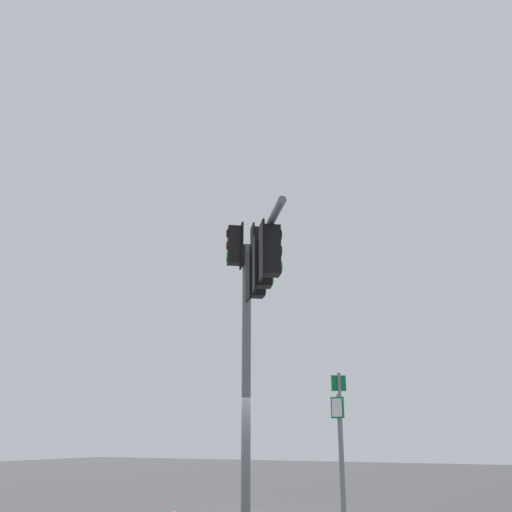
% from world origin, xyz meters
% --- Properties ---
extents(signal_mast_assembly, '(2.89, 3.75, 6.46)m').
position_xyz_m(signal_mast_assembly, '(0.77, -1.07, 4.63)').
color(signal_mast_assembly, slate).
rests_on(signal_mast_assembly, ground).
extents(route_sign_primary, '(0.28, 0.22, 3.03)m').
position_xyz_m(route_sign_primary, '(1.95, 0.74, 1.79)').
color(route_sign_primary, slate).
rests_on(route_sign_primary, ground).
extents(route_sign_secondary, '(0.29, 0.13, 2.48)m').
position_xyz_m(route_sign_secondary, '(2.35, -0.56, 1.50)').
color(route_sign_secondary, slate).
rests_on(route_sign_secondary, ground).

